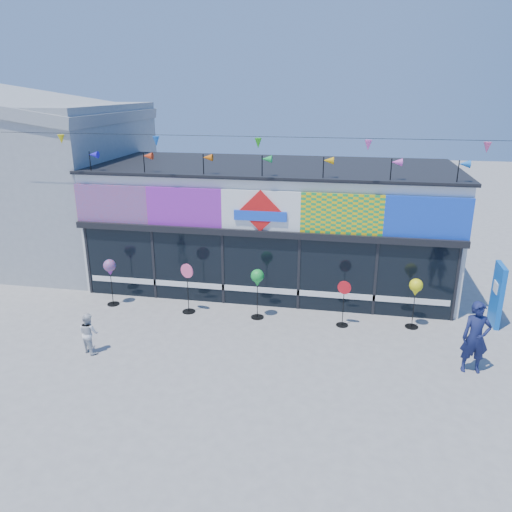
% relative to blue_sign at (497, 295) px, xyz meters
% --- Properties ---
extents(ground, '(80.00, 80.00, 0.00)m').
position_rel_blue_sign_xyz_m(ground, '(-6.95, -3.39, -0.92)').
color(ground, gray).
rests_on(ground, ground).
extents(kite_shop, '(16.00, 5.70, 5.31)m').
position_rel_blue_sign_xyz_m(kite_shop, '(-6.95, 2.55, 1.13)').
color(kite_shop, silver).
rests_on(kite_shop, ground).
extents(neighbour_building, '(8.18, 7.20, 6.87)m').
position_rel_blue_sign_xyz_m(neighbour_building, '(-16.95, 3.61, 2.28)').
color(neighbour_building, '#9B9EA0').
rests_on(neighbour_building, ground).
extents(blue_sign, '(0.18, 0.92, 1.83)m').
position_rel_blue_sign_xyz_m(blue_sign, '(0.00, 0.00, 0.00)').
color(blue_sign, blue).
rests_on(blue_sign, ground).
extents(spinner_0, '(0.38, 0.38, 1.52)m').
position_rel_blue_sign_xyz_m(spinner_0, '(-11.60, -0.78, 0.30)').
color(spinner_0, black).
rests_on(spinner_0, ground).
extents(spinner_1, '(0.43, 0.40, 1.58)m').
position_rel_blue_sign_xyz_m(spinner_1, '(-9.04, -0.87, -0.09)').
color(spinner_1, black).
rests_on(spinner_1, ground).
extents(spinner_2, '(0.39, 0.39, 1.55)m').
position_rel_blue_sign_xyz_m(spinner_2, '(-6.88, -0.88, 0.32)').
color(spinner_2, black).
rests_on(spinner_2, ground).
extents(spinner_3, '(0.39, 0.35, 1.39)m').
position_rel_blue_sign_xyz_m(spinner_3, '(-4.35, -0.94, -0.19)').
color(spinner_3, black).
rests_on(spinner_3, ground).
extents(spinner_4, '(0.38, 0.38, 1.50)m').
position_rel_blue_sign_xyz_m(spinner_4, '(-2.37, -0.68, 0.28)').
color(spinner_4, black).
rests_on(spinner_4, ground).
extents(adult_man, '(0.69, 0.48, 1.82)m').
position_rel_blue_sign_xyz_m(adult_man, '(-1.20, -2.86, -0.01)').
color(adult_man, '#161C46').
rests_on(adult_man, ground).
extents(child, '(0.61, 0.51, 1.10)m').
position_rel_blue_sign_xyz_m(child, '(-10.81, -3.71, -0.37)').
color(child, silver).
rests_on(child, ground).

